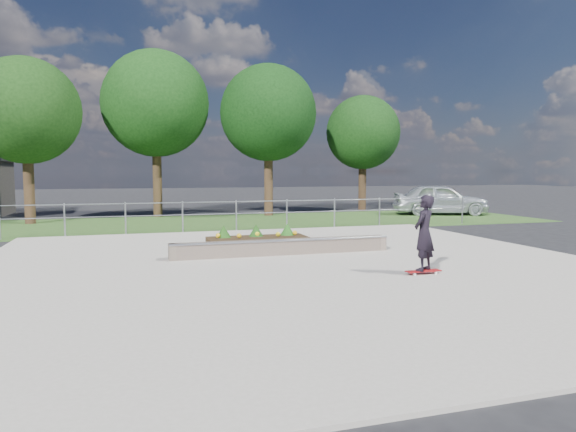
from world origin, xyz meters
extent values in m
plane|color=black|center=(0.00, 0.00, 0.00)|extent=(120.00, 120.00, 0.00)
cube|color=#2C4D1F|center=(0.00, 11.00, 0.01)|extent=(30.00, 8.00, 0.02)
cube|color=#A59E92|center=(0.00, 0.00, 0.03)|extent=(15.00, 15.00, 0.06)
cylinder|color=#97999F|center=(-6.00, 7.50, 0.60)|extent=(0.06, 0.06, 1.20)
cylinder|color=gray|center=(-4.00, 7.50, 0.60)|extent=(0.06, 0.06, 1.20)
cylinder|color=#95979D|center=(-2.00, 7.50, 0.60)|extent=(0.06, 0.06, 1.20)
cylinder|color=gray|center=(0.00, 7.50, 0.60)|extent=(0.06, 0.06, 1.20)
cylinder|color=gray|center=(2.00, 7.50, 0.60)|extent=(0.06, 0.06, 1.20)
cylinder|color=#95989D|center=(4.00, 7.50, 0.60)|extent=(0.06, 0.06, 1.20)
cylinder|color=gray|center=(6.00, 7.50, 0.60)|extent=(0.06, 0.06, 1.20)
cylinder|color=#94979C|center=(8.00, 7.50, 0.60)|extent=(0.06, 0.06, 1.20)
cylinder|color=#9C9FA5|center=(10.00, 7.50, 0.60)|extent=(0.06, 0.06, 1.20)
cylinder|color=#92969B|center=(0.00, 7.50, 1.15)|extent=(20.00, 0.04, 0.04)
cylinder|color=#93969B|center=(0.00, 7.50, 0.70)|extent=(20.00, 0.04, 0.04)
cylinder|color=#362215|center=(-8.00, 13.00, 1.46)|extent=(0.44, 0.44, 2.93)
sphere|color=black|center=(-8.00, 13.00, 4.88)|extent=(4.55, 4.55, 4.55)
cylinder|color=#322114|center=(-2.50, 15.00, 1.69)|extent=(0.44, 0.44, 3.38)
sphere|color=black|center=(-2.50, 15.00, 5.62)|extent=(5.25, 5.25, 5.25)
cylinder|color=#372316|center=(3.00, 14.00, 1.57)|extent=(0.44, 0.44, 3.15)
sphere|color=black|center=(3.00, 14.00, 5.25)|extent=(4.90, 4.90, 4.90)
cylinder|color=black|center=(9.00, 15.50, 1.35)|extent=(0.44, 0.44, 2.70)
sphere|color=black|center=(9.00, 15.50, 4.50)|extent=(4.20, 4.20, 4.20)
cube|color=brown|center=(0.07, 1.57, 0.26)|extent=(6.00, 0.40, 0.40)
cylinder|color=#9C9DA4|center=(0.07, 1.37, 0.46)|extent=(6.00, 0.06, 0.06)
cube|color=brown|center=(-2.83, 1.57, 0.26)|extent=(0.15, 0.42, 0.40)
cube|color=#6B5A4F|center=(2.97, 1.57, 0.26)|extent=(0.15, 0.42, 0.40)
cube|color=black|center=(-0.16, 3.40, 0.18)|extent=(3.00, 1.20, 0.25)
sphere|color=yellow|center=(-1.36, 3.50, 0.39)|extent=(0.14, 0.14, 0.14)
sphere|color=yellow|center=(-0.76, 3.30, 0.39)|extent=(0.14, 0.14, 0.14)
sphere|color=yellow|center=(-0.16, 3.50, 0.39)|extent=(0.14, 0.14, 0.14)
sphere|color=yellow|center=(0.44, 3.30, 0.39)|extent=(0.14, 0.14, 0.14)
sphere|color=yellow|center=(1.04, 3.50, 0.39)|extent=(0.14, 0.14, 0.14)
cone|color=#1A4313|center=(-1.16, 3.65, 0.49)|extent=(0.44, 0.44, 0.36)
cone|color=#174313|center=(-0.16, 3.65, 0.49)|extent=(0.44, 0.44, 0.36)
cone|color=#1A4F16|center=(0.84, 3.65, 0.49)|extent=(0.44, 0.44, 0.36)
cylinder|color=silver|center=(1.97, -1.98, 0.09)|extent=(0.05, 0.03, 0.05)
cylinder|color=white|center=(1.97, -1.80, 0.09)|extent=(0.05, 0.03, 0.05)
cylinder|color=white|center=(2.49, -1.98, 0.09)|extent=(0.05, 0.03, 0.05)
cylinder|color=white|center=(2.49, -1.80, 0.09)|extent=(0.05, 0.03, 0.05)
cylinder|color=#9E9DA2|center=(1.97, -1.89, 0.11)|extent=(0.02, 0.18, 0.02)
cylinder|color=#9C9CA1|center=(2.49, -1.89, 0.11)|extent=(0.02, 0.18, 0.02)
cube|color=maroon|center=(2.23, -1.89, 0.13)|extent=(0.80, 0.21, 0.02)
imported|color=black|center=(2.23, -1.89, 0.96)|extent=(0.72, 0.66, 1.64)
imported|color=silver|center=(11.77, 11.83, 0.82)|extent=(5.19, 3.38, 1.64)
camera|label=1|loc=(-3.81, -11.53, 2.29)|focal=32.00mm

